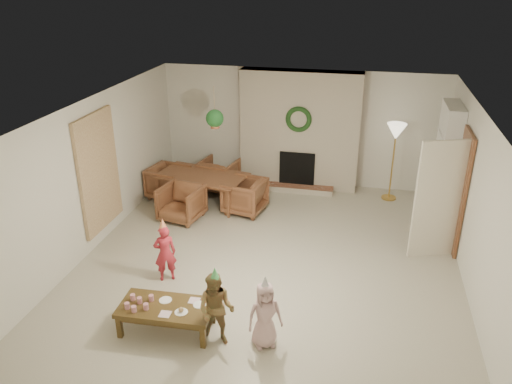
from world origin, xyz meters
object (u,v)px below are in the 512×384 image
(dining_chair_near, at_px, (181,203))
(child_plaid, at_px, (216,310))
(dining_chair_far, at_px, (219,175))
(dining_chair_right, at_px, (245,196))
(child_red, at_px, (165,253))
(child_pink, at_px, (265,315))
(dining_table, at_px, (201,189))
(dining_chair_left, at_px, (169,182))
(coffee_table_top, at_px, (166,308))

(dining_chair_near, height_order, child_plaid, child_plaid)
(dining_chair_far, height_order, dining_chair_right, same)
(child_red, relative_size, child_pink, 1.02)
(dining_table, height_order, dining_chair_left, dining_chair_left)
(dining_chair_near, distance_m, child_red, 2.04)
(child_red, bearing_deg, child_pink, 119.33)
(dining_chair_far, height_order, dining_chair_left, same)
(dining_chair_near, bearing_deg, dining_chair_far, 90.00)
(dining_table, relative_size, dining_chair_right, 2.34)
(dining_table, relative_size, child_red, 1.90)
(coffee_table_top, distance_m, child_red, 1.21)
(dining_chair_far, height_order, child_red, child_red)
(dining_chair_near, bearing_deg, dining_chair_left, 135.00)
(dining_chair_far, relative_size, dining_chair_right, 1.00)
(coffee_table_top, bearing_deg, dining_table, 99.10)
(child_pink, bearing_deg, dining_chair_far, 85.78)
(dining_chair_near, relative_size, dining_chair_left, 1.00)
(dining_chair_near, relative_size, child_pink, 0.83)
(child_pink, bearing_deg, child_red, 120.40)
(dining_chair_near, relative_size, coffee_table_top, 0.61)
(dining_table, xyz_separation_m, child_plaid, (1.49, -3.94, 0.19))
(dining_chair_right, bearing_deg, dining_table, -90.00)
(child_red, xyz_separation_m, child_pink, (1.76, -1.12, -0.01))
(dining_chair_left, distance_m, child_pink, 4.91)
(child_red, relative_size, child_plaid, 0.92)
(coffee_table_top, relative_size, child_pink, 1.35)
(child_red, xyz_separation_m, child_plaid, (1.16, -1.21, 0.04))
(dining_chair_near, xyz_separation_m, child_red, (0.48, -1.98, 0.12))
(dining_table, distance_m, child_pink, 4.38)
(dining_chair_left, height_order, child_pink, child_pink)
(dining_table, distance_m, child_red, 2.75)
(dining_chair_left, bearing_deg, child_plaid, -140.28)
(dining_chair_left, distance_m, child_plaid, 4.66)
(child_plaid, xyz_separation_m, child_pink, (0.60, 0.09, -0.05))
(child_plaid, bearing_deg, dining_table, 111.94)
(dining_chair_far, relative_size, dining_chair_left, 1.00)
(dining_chair_left, distance_m, dining_chair_right, 1.73)
(dining_chair_left, bearing_deg, coffee_table_top, -148.03)
(child_red, bearing_deg, dining_table, -111.31)
(dining_chair_far, height_order, child_pink, child_pink)
(dining_chair_right, bearing_deg, child_red, -2.61)
(dining_chair_near, distance_m, coffee_table_top, 3.23)
(child_plaid, bearing_deg, dining_chair_near, 118.40)
(child_plaid, height_order, child_pink, child_plaid)
(dining_chair_far, height_order, coffee_table_top, dining_chair_far)
(dining_table, xyz_separation_m, dining_chair_far, (0.14, 0.75, 0.03))
(dining_chair_right, bearing_deg, dining_chair_near, -51.34)
(dining_chair_left, bearing_deg, dining_chair_right, -90.00)
(dining_chair_left, distance_m, coffee_table_top, 4.28)
(dining_chair_left, xyz_separation_m, child_red, (1.08, -2.88, 0.12))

